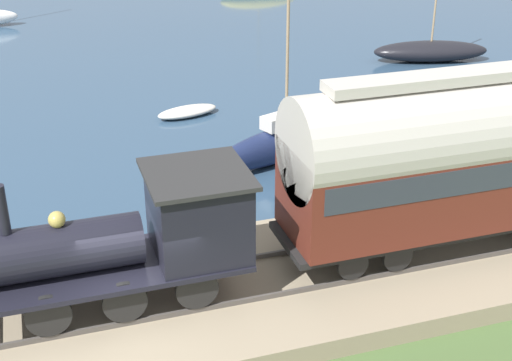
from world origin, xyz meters
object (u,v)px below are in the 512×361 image
(steam_locomotive, at_px, (141,233))
(sailboat_navy, at_px, (286,141))
(sailboat_black, at_px, (431,51))
(rowboat_off_pier, at_px, (187,111))
(passenger_coach, at_px, (465,152))

(steam_locomotive, relative_size, sailboat_navy, 1.04)
(sailboat_black, relative_size, rowboat_off_pier, 2.52)
(rowboat_off_pier, bearing_deg, passenger_coach, -175.05)
(sailboat_navy, xyz_separation_m, rowboat_off_pier, (5.26, 2.24, -0.50))
(passenger_coach, xyz_separation_m, sailboat_navy, (7.47, 1.88, -2.37))
(steam_locomotive, height_order, rowboat_off_pier, steam_locomotive)
(passenger_coach, bearing_deg, rowboat_off_pier, 17.94)
(steam_locomotive, bearing_deg, rowboat_off_pier, -16.93)
(passenger_coach, height_order, sailboat_black, sailboat_black)
(passenger_coach, bearing_deg, steam_locomotive, 90.00)
(sailboat_navy, distance_m, rowboat_off_pier, 5.74)
(sailboat_black, xyz_separation_m, rowboat_off_pier, (-3.97, 13.30, -0.34))
(steam_locomotive, bearing_deg, sailboat_navy, -39.32)
(steam_locomotive, relative_size, rowboat_off_pier, 2.35)
(passenger_coach, relative_size, rowboat_off_pier, 3.48)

